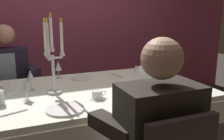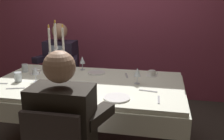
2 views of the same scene
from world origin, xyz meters
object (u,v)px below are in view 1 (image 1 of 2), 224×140
Objects in this scene: dining_table at (91,102)px; dinner_plate_1 at (65,109)px; wine_glass_0 at (26,85)px; wine_glass_2 at (141,69)px; seated_diner_1 at (159,134)px; seated_diner_0 at (8,73)px; dinner_plate_0 at (81,78)px; wine_glass_3 at (58,67)px; candelabra at (53,58)px; wine_glass_1 at (30,76)px; coffee_cup_2 at (6,89)px; dinner_plate_2 at (153,96)px; coffee_cup_1 at (138,70)px; coffee_cup_0 at (97,95)px.

dinner_plate_1 reaches higher than dining_table.
wine_glass_0 and wine_glass_2 have the same top height.
wine_glass_0 reaches higher than dinner_plate_1.
seated_diner_0 is at bearing 112.50° from seated_diner_1.
wine_glass_3 is at bearing 152.03° from dinner_plate_0.
seated_diner_1 is (0.60, -0.79, -0.12)m from wine_glass_0.
seated_diner_0 is (-0.64, 0.89, 0.11)m from dining_table.
candelabra reaches higher than wine_glass_1.
coffee_cup_2 is (-0.65, 0.17, 0.15)m from dining_table.
seated_diner_0 is at bearing 125.82° from dining_table.
dinner_plate_2 is 0.18× the size of seated_diner_1.
dinner_plate_0 is 0.62m from coffee_cup_1.
dinner_plate_0 is at bearing 39.14° from wine_glass_0.
wine_glass_0 reaches higher than dinner_plate_0.
dinner_plate_1 is at bearing -151.33° from wine_glass_2.
coffee_cup_2 is at bearing 152.34° from dinner_plate_2.
dinner_plate_0 is at bearing 85.91° from coffee_cup_0.
candelabra is at bearing -132.08° from dinner_plate_0.
dining_table is at bearing -91.98° from dinner_plate_0.
candelabra is at bearing 138.47° from coffee_cup_0.
candelabra is 1.00m from seated_diner_1.
candelabra is 0.82m from wine_glass_2.
candelabra is at bearing -104.49° from wine_glass_3.
coffee_cup_0 reaches higher than dinner_plate_0.
dinner_plate_2 is at bearing 61.36° from seated_diner_1.
seated_diner_1 reaches higher than coffee_cup_1.
wine_glass_1 is at bearing 78.40° from wine_glass_0.
wine_glass_3 is at bearing 58.44° from wine_glass_0.
dinner_plate_1 is at bearing -153.82° from coffee_cup_0.
wine_glass_1 is 1.24× the size of coffee_cup_1.
dinner_plate_0 is at bearing 66.81° from dinner_plate_1.
seated_diner_1 is at bearing -52.68° from wine_glass_0.
dinner_plate_0 and dinner_plate_2 have the same top height.
coffee_cup_2 is at bearing 152.40° from candelabra.
seated_diner_0 is (-0.65, 0.56, -0.01)m from dinner_plate_0.
wine_glass_1 is 1.00× the size of wine_glass_2.
wine_glass_2 is at bearing -29.23° from wine_glass_3.
wine_glass_0 and wine_glass_3 have the same top height.
coffee_cup_2 is 0.11× the size of seated_diner_1.
dinner_plate_1 is (0.01, -0.37, -0.27)m from candelabra.
wine_glass_1 is at bearing 137.16° from coffee_cup_0.
dinner_plate_0 is 1.23× the size of wine_glass_0.
wine_glass_2 is at bearing 29.86° from coffee_cup_0.
candelabra reaches higher than coffee_cup_1.
seated_diner_0 is (-0.34, 1.27, -0.01)m from dinner_plate_1.
coffee_cup_0 is at bearing -61.96° from seated_diner_0.
seated_diner_0 is (-1.14, 0.84, -0.12)m from wine_glass_2.
coffee_cup_1 is at bearing 21.22° from wine_glass_0.
coffee_cup_1 is at bearing 66.38° from wine_glass_2.
dinner_plate_2 is (0.36, -0.70, 0.00)m from dinner_plate_0.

